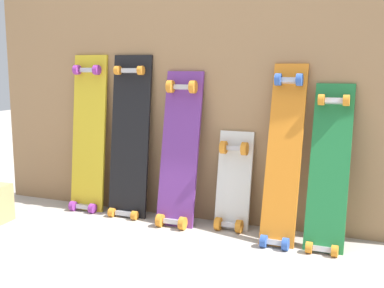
{
  "coord_description": "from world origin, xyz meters",
  "views": [
    {
      "loc": [
        0.96,
        -2.37,
        0.85
      ],
      "look_at": [
        0.0,
        -0.07,
        0.44
      ],
      "focal_mm": 44.97,
      "sensor_mm": 36.0,
      "label": 1
    }
  ],
  "objects_px": {
    "skateboard_yellow": "(88,139)",
    "skateboard_white": "(233,186)",
    "skateboard_black": "(130,142)",
    "skateboard_purple": "(179,154)",
    "skateboard_orange": "(283,160)",
    "skateboard_green": "(329,174)"
  },
  "relations": [
    {
      "from": "skateboard_black",
      "to": "skateboard_green",
      "type": "distance_m",
      "value": 1.11
    },
    {
      "from": "skateboard_white",
      "to": "skateboard_black",
      "type": "bearing_deg",
      "value": -179.88
    },
    {
      "from": "skateboard_black",
      "to": "skateboard_white",
      "type": "distance_m",
      "value": 0.65
    },
    {
      "from": "skateboard_white",
      "to": "skateboard_orange",
      "type": "bearing_deg",
      "value": -14.86
    },
    {
      "from": "skateboard_orange",
      "to": "skateboard_yellow",
      "type": "bearing_deg",
      "value": 176.2
    },
    {
      "from": "skateboard_purple",
      "to": "skateboard_orange",
      "type": "relative_size",
      "value": 0.95
    },
    {
      "from": "skateboard_black",
      "to": "skateboard_purple",
      "type": "relative_size",
      "value": 1.11
    },
    {
      "from": "skateboard_yellow",
      "to": "skateboard_black",
      "type": "bearing_deg",
      "value": -1.3
    },
    {
      "from": "skateboard_yellow",
      "to": "skateboard_green",
      "type": "height_order",
      "value": "skateboard_yellow"
    },
    {
      "from": "skateboard_yellow",
      "to": "skateboard_orange",
      "type": "relative_size",
      "value": 1.05
    },
    {
      "from": "skateboard_black",
      "to": "skateboard_white",
      "type": "relative_size",
      "value": 1.71
    },
    {
      "from": "skateboard_black",
      "to": "skateboard_green",
      "type": "xyz_separation_m",
      "value": [
        1.11,
        -0.07,
        -0.07
      ]
    },
    {
      "from": "skateboard_white",
      "to": "skateboard_green",
      "type": "height_order",
      "value": "skateboard_green"
    },
    {
      "from": "skateboard_yellow",
      "to": "skateboard_black",
      "type": "xyz_separation_m",
      "value": [
        0.28,
        -0.01,
        -0.0
      ]
    },
    {
      "from": "skateboard_black",
      "to": "skateboard_purple",
      "type": "distance_m",
      "value": 0.33
    },
    {
      "from": "skateboard_purple",
      "to": "skateboard_orange",
      "type": "xyz_separation_m",
      "value": [
        0.57,
        -0.04,
        0.02
      ]
    },
    {
      "from": "skateboard_purple",
      "to": "skateboard_orange",
      "type": "height_order",
      "value": "skateboard_orange"
    },
    {
      "from": "skateboard_yellow",
      "to": "skateboard_white",
      "type": "distance_m",
      "value": 0.92
    },
    {
      "from": "skateboard_black",
      "to": "skateboard_white",
      "type": "bearing_deg",
      "value": 0.12
    },
    {
      "from": "skateboard_orange",
      "to": "skateboard_green",
      "type": "height_order",
      "value": "skateboard_orange"
    },
    {
      "from": "skateboard_green",
      "to": "skateboard_white",
      "type": "bearing_deg",
      "value": 172.07
    },
    {
      "from": "skateboard_white",
      "to": "skateboard_green",
      "type": "xyz_separation_m",
      "value": [
        0.49,
        -0.07,
        0.12
      ]
    }
  ]
}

